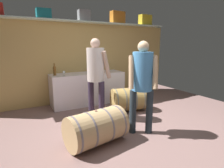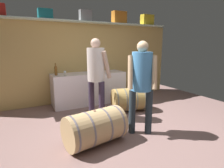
% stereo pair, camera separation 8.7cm
% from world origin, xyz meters
% --- Properties ---
extents(ground_plane, '(6.77, 8.10, 0.02)m').
position_xyz_m(ground_plane, '(0.00, 0.61, -0.01)').
color(ground_plane, '#876662').
extents(back_wall_panel, '(5.57, 0.10, 2.16)m').
position_xyz_m(back_wall_panel, '(0.00, 2.45, 1.08)').
color(back_wall_panel, tan).
rests_on(back_wall_panel, ground).
extents(high_shelf_board, '(5.13, 0.40, 0.03)m').
position_xyz_m(high_shelf_board, '(0.00, 2.30, 2.17)').
color(high_shelf_board, silver).
rests_on(high_shelf_board, back_wall_panel).
extents(toolcase_teal, '(0.33, 0.26, 0.23)m').
position_xyz_m(toolcase_teal, '(-1.01, 2.30, 2.31)').
color(toolcase_teal, '#19727D').
rests_on(toolcase_teal, high_shelf_board).
extents(toolcase_grey, '(0.31, 0.21, 0.29)m').
position_xyz_m(toolcase_grey, '(0.00, 2.30, 2.34)').
color(toolcase_grey, gray).
rests_on(toolcase_grey, high_shelf_board).
extents(toolcase_orange, '(0.43, 0.22, 0.34)m').
position_xyz_m(toolcase_orange, '(1.02, 2.30, 2.36)').
color(toolcase_orange, orange).
rests_on(toolcase_orange, high_shelf_board).
extents(toolcase_yellow, '(0.40, 0.21, 0.31)m').
position_xyz_m(toolcase_yellow, '(2.03, 2.30, 2.35)').
color(toolcase_yellow, gold).
rests_on(toolcase_yellow, high_shelf_board).
extents(work_cabinet, '(1.96, 0.64, 0.84)m').
position_xyz_m(work_cabinet, '(-0.03, 2.07, 0.42)').
color(work_cabinet, white).
rests_on(work_cabinet, ground).
extents(wine_bottle_clear, '(0.06, 0.06, 0.28)m').
position_xyz_m(wine_bottle_clear, '(0.07, 2.00, 0.97)').
color(wine_bottle_clear, '#AFBABF').
rests_on(wine_bottle_clear, work_cabinet).
extents(wine_bottle_amber, '(0.07, 0.07, 0.30)m').
position_xyz_m(wine_bottle_amber, '(-0.89, 2.04, 0.97)').
color(wine_bottle_amber, brown).
rests_on(wine_bottle_amber, work_cabinet).
extents(wine_glass, '(0.07, 0.07, 0.13)m').
position_xyz_m(wine_glass, '(-0.71, 1.88, 0.93)').
color(wine_glass, white).
rests_on(wine_glass, work_cabinet).
extents(wine_barrel_near, '(1.02, 0.70, 0.57)m').
position_xyz_m(wine_barrel_near, '(-0.68, -0.01, 0.28)').
color(wine_barrel_near, tan).
rests_on(wine_barrel_near, ground).
extents(wine_barrel_far, '(0.89, 0.71, 0.57)m').
position_xyz_m(wine_barrel_far, '(0.62, 1.06, 0.28)').
color(wine_barrel_far, tan).
rests_on(wine_barrel_far, ground).
extents(winemaker_pouring, '(0.50, 0.56, 1.71)m').
position_xyz_m(winemaker_pouring, '(-0.25, 0.98, 1.05)').
color(winemaker_pouring, '#32263B').
rests_on(winemaker_pouring, ground).
extents(visitor_tasting, '(0.53, 0.48, 1.64)m').
position_xyz_m(visitor_tasting, '(0.18, -0.04, 1.01)').
color(visitor_tasting, '#27333B').
rests_on(visitor_tasting, ground).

